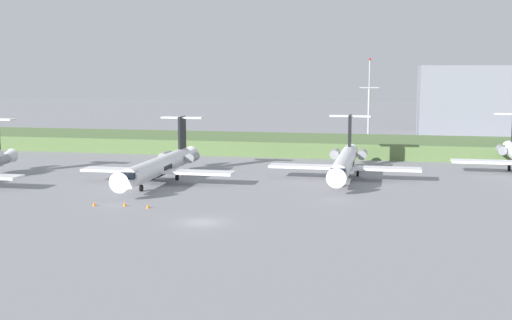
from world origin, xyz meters
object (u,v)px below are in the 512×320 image
at_px(antenna_mast, 369,107).
at_px(safety_cone_rear_marker, 148,206).
at_px(regional_jet_third, 161,165).
at_px(safety_cone_front_marker, 94,204).
at_px(regional_jet_fourth, 345,162).
at_px(safety_cone_mid_marker, 125,204).

xyz_separation_m(antenna_mast, safety_cone_rear_marker, (-23.14, -78.78, -7.69)).
relative_size(regional_jet_third, safety_cone_front_marker, 56.36).
distance_m(regional_jet_fourth, safety_cone_front_marker, 39.77).
xyz_separation_m(antenna_mast, safety_cone_mid_marker, (-26.34, -78.21, -7.69)).
bearing_deg(safety_cone_rear_marker, regional_jet_third, 104.82).
bearing_deg(regional_jet_third, antenna_mast, 65.07).
bearing_deg(regional_jet_fourth, antenna_mast, 88.26).
bearing_deg(regional_jet_fourth, safety_cone_rear_marker, -128.05).
bearing_deg(regional_jet_third, regional_jet_fourth, 18.95).
bearing_deg(safety_cone_mid_marker, safety_cone_rear_marker, -10.19).
distance_m(regional_jet_fourth, safety_cone_rear_marker, 35.09).
xyz_separation_m(regional_jet_fourth, safety_cone_mid_marker, (-24.79, -27.00, -2.26)).
distance_m(regional_jet_third, safety_cone_front_marker, 18.80).
bearing_deg(safety_cone_front_marker, safety_cone_mid_marker, 9.79).
bearing_deg(antenna_mast, safety_cone_front_marker, -110.87).
bearing_deg(safety_cone_rear_marker, regional_jet_fourth, 51.95).
height_order(regional_jet_third, safety_cone_rear_marker, regional_jet_third).
distance_m(safety_cone_mid_marker, safety_cone_rear_marker, 3.25).
relative_size(safety_cone_mid_marker, safety_cone_rear_marker, 1.00).
bearing_deg(regional_jet_third, safety_cone_mid_marker, -84.61).
height_order(safety_cone_mid_marker, safety_cone_rear_marker, same).
distance_m(regional_jet_third, antenna_mast, 66.72).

